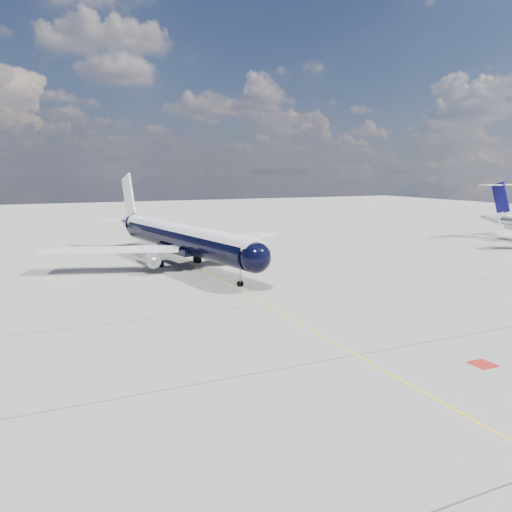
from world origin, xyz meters
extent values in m
plane|color=gray|center=(0.00, 30.00, 0.00)|extent=(320.00, 320.00, 0.00)
cube|color=yellow|center=(0.00, 25.00, 0.00)|extent=(0.16, 160.00, 0.01)
cube|color=maroon|center=(6.80, -10.00, 0.00)|extent=(1.60, 1.60, 0.01)
cylinder|color=black|center=(-1.60, 33.11, 3.78)|extent=(8.98, 34.30, 3.42)
sphere|color=black|center=(1.34, 15.35, 3.78)|extent=(3.93, 3.93, 3.42)
cone|color=black|center=(-5.07, 53.98, 4.32)|extent=(4.41, 6.78, 3.42)
cylinder|color=silver|center=(-1.60, 33.11, 4.64)|extent=(8.53, 35.95, 2.67)
cube|color=black|center=(1.37, 15.17, 4.28)|extent=(2.31, 1.42, 0.50)
cube|color=silver|center=(-11.15, 32.89, 2.97)|extent=(17.81, 9.77, 0.29)
cube|color=silver|center=(7.50, 35.99, 2.97)|extent=(16.46, 14.08, 0.29)
cube|color=black|center=(-1.60, 33.11, 2.52)|extent=(5.20, 9.50, 0.90)
cylinder|color=#BBBBC2|center=(-7.08, 30.38, 1.94)|extent=(2.67, 4.41, 2.02)
cylinder|color=#BBBBC2|center=(4.46, 32.29, 1.94)|extent=(2.67, 4.41, 2.02)
sphere|color=gray|center=(-6.77, 28.51, 1.94)|extent=(1.14, 1.14, 0.99)
sphere|color=gray|center=(4.77, 30.43, 1.94)|extent=(1.14, 1.14, 0.99)
cube|color=silver|center=(-7.11, 30.55, 2.61)|extent=(0.67, 2.87, 0.99)
cube|color=silver|center=(4.43, 32.47, 2.61)|extent=(0.67, 2.87, 0.99)
cube|color=silver|center=(-4.99, 53.53, 8.91)|extent=(1.22, 5.68, 7.67)
cube|color=silver|center=(-5.07, 53.98, 5.04)|extent=(12.01, 4.76, 0.20)
cylinder|color=gray|center=(0.83, 18.46, 1.13)|extent=(0.19, 0.19, 1.89)
cylinder|color=black|center=(0.65, 18.43, 0.32)|extent=(0.26, 0.65, 0.63)
cylinder|color=black|center=(1.01, 18.49, 0.32)|extent=(0.26, 0.65, 0.63)
cylinder|color=gray|center=(-4.67, 33.97, 1.22)|extent=(0.27, 0.27, 1.71)
cylinder|color=gray|center=(1.02, 34.91, 1.22)|extent=(0.27, 0.27, 1.71)
cylinder|color=black|center=(-4.59, 33.48, 0.50)|extent=(0.56, 1.04, 0.99)
cylinder|color=black|center=(-4.75, 34.46, 0.50)|extent=(0.56, 1.04, 0.99)
cylinder|color=black|center=(1.10, 34.43, 0.50)|extent=(0.56, 1.04, 0.99)
cylinder|color=black|center=(0.94, 35.40, 0.50)|extent=(0.56, 1.04, 0.99)
cone|color=silver|center=(63.90, 38.24, 3.78)|extent=(3.03, 5.46, 2.92)
cylinder|color=#BBBBC2|center=(61.76, 32.25, 3.78)|extent=(1.69, 3.49, 1.62)
cube|color=#0D0B4D|center=(63.94, 36.62, 7.83)|extent=(0.35, 4.55, 6.62)
cube|color=silver|center=(63.92, 37.26, 10.43)|extent=(8.69, 2.34, 0.17)
camera|label=1|loc=(-20.61, -32.88, 12.92)|focal=35.00mm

